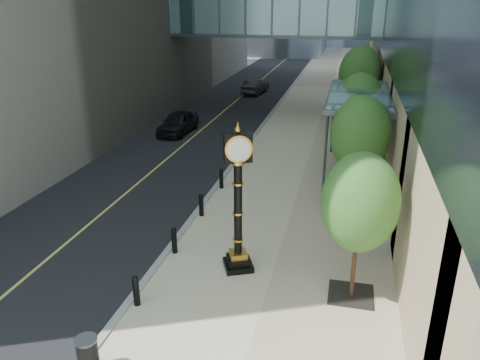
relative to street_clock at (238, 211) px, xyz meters
The scene contains 13 objects.
ground 4.35m from the street_clock, 86.75° to the right, with size 320.00×320.00×0.00m, color gray.
road 36.97m from the street_clock, 100.60° to the left, with size 8.00×180.00×0.02m, color black.
sidewalk 36.36m from the street_clock, 88.09° to the left, with size 8.00×180.00×0.06m, color #C2B595.
curb 36.45m from the street_clock, 94.40° to the left, with size 0.25×180.00×0.07m, color gray.
skywalk 25.04m from the street_clock, 96.55° to the left, with size 17.00×4.20×5.80m.
entrance_canopy 11.09m from the street_clock, 70.24° to the left, with size 3.00×8.00×4.38m.
bollard_row 6.08m from the street_clock, 115.27° to the left, with size 0.20×16.20×0.90m.
street_trees 13.77m from the street_clock, 73.85° to the left, with size 2.84×28.31×5.84m.
street_clock is the anchor object (origin of this frame).
trash_bin 6.26m from the street_clock, 114.41° to the right, with size 0.52×0.52×0.90m, color black.
pedestrian 6.09m from the street_clock, 56.32° to the left, with size 0.65×0.43×1.79m, color #B5AFA6.
car_near 17.99m from the street_clock, 116.82° to the left, with size 1.75×4.36×1.48m, color black.
car_far 31.87m from the street_clock, 100.46° to the left, with size 1.50×4.30×1.42m, color black.
Camera 1 is at (3.05, -9.80, 8.72)m, focal length 35.00 mm.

